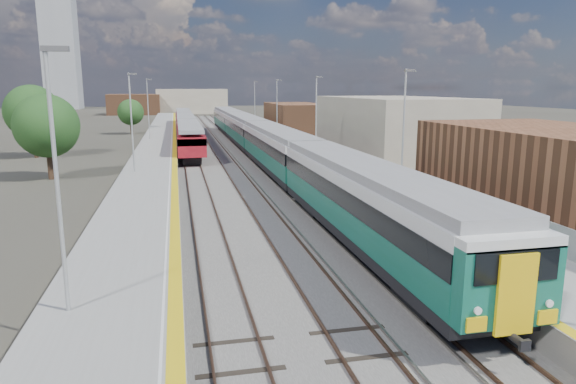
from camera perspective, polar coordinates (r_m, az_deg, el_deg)
name	(u,v)px	position (r m, az deg, el deg)	size (l,w,h in m)	color
ground	(240,155)	(57.93, -5.35, 4.12)	(320.00, 320.00, 0.00)	#47443A
ballast_bed	(218,152)	(60.17, -7.78, 4.37)	(10.50, 155.00, 0.06)	#565451
tracks	(222,150)	(61.87, -7.35, 4.65)	(8.96, 160.00, 0.17)	#4C3323
platform_right	(282,147)	(61.15, -0.71, 5.07)	(4.70, 155.00, 8.52)	slate
platform_left	(158,150)	(59.96, -14.30, 4.57)	(4.30, 155.00, 8.52)	slate
buildings	(131,75)	(146.10, -17.09, 12.32)	(72.00, 185.50, 40.00)	brown
green_train	(258,137)	(54.02, -3.30, 6.13)	(3.03, 84.31, 3.34)	black
red_train	(186,126)	(75.87, -11.28, 7.23)	(2.71, 55.00, 3.42)	black
tree_a	(47,126)	(46.05, -25.24, 6.65)	(5.13, 5.13, 6.95)	#382619
tree_b	(32,112)	(61.31, -26.55, 7.95)	(5.71, 5.71, 7.73)	#382619
tree_c	(131,112)	(87.02, -17.08, 8.46)	(4.14, 4.14, 5.61)	#382619
tree_d	(396,113)	(76.38, 11.94, 8.54)	(4.41, 4.41, 5.98)	#382619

